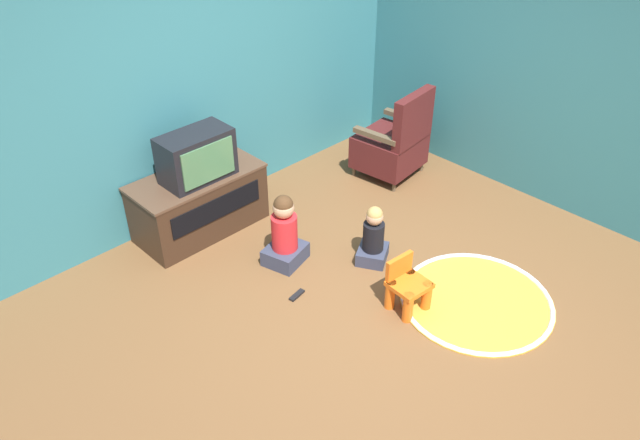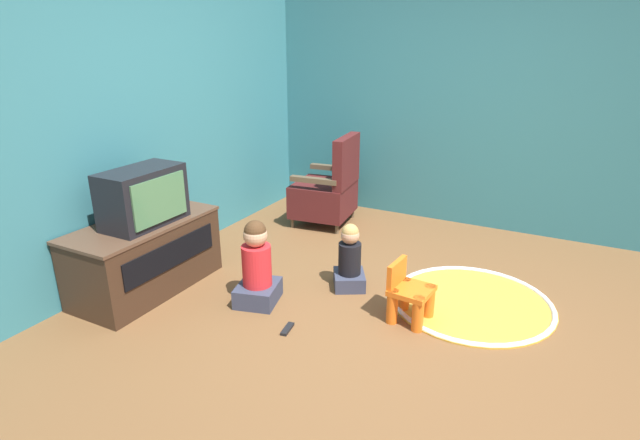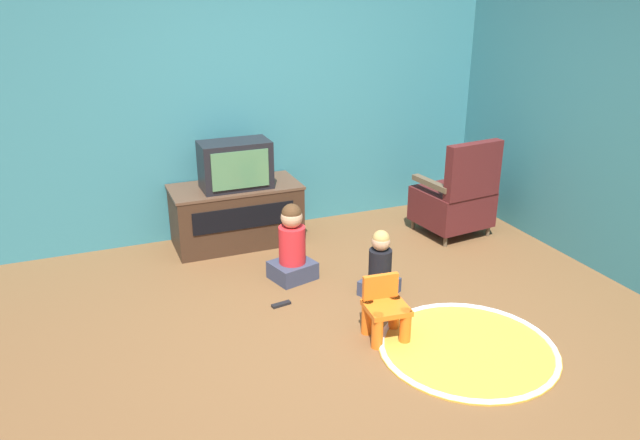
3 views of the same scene
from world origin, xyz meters
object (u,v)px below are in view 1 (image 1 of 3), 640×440
object	(u,v)px
television	(197,156)
black_armchair	(394,144)
child_watching_left	(373,238)
tv_cabinet	(199,202)
remote_control	(297,295)
yellow_kid_chair	(407,288)
child_watching_center	(285,234)

from	to	relation	value
television	black_armchair	xyz separation A→B (m)	(1.97, -0.52, -0.41)
black_armchair	child_watching_left	world-z (taller)	black_armchair
black_armchair	television	bearing A→B (deg)	-21.41
tv_cabinet	remote_control	distance (m)	1.31
black_armchair	remote_control	size ratio (longest dim) A/B	6.06
remote_control	child_watching_left	bearing A→B (deg)	-16.82
television	remote_control	bearing A→B (deg)	-90.54
tv_cabinet	black_armchair	bearing A→B (deg)	-16.34
tv_cabinet	television	size ratio (longest dim) A/B	1.89
tv_cabinet	yellow_kid_chair	world-z (taller)	tv_cabinet
child_watching_left	remote_control	size ratio (longest dim) A/B	3.41
black_armchair	child_watching_center	size ratio (longest dim) A/B	1.45
television	black_armchair	size ratio (longest dim) A/B	0.65
television	child_watching_left	world-z (taller)	television
television	child_watching_left	size ratio (longest dim) A/B	1.15
television	child_watching_left	bearing A→B (deg)	-60.30
child_watching_left	remote_control	distance (m)	0.81
tv_cabinet	child_watching_left	size ratio (longest dim) A/B	2.18
tv_cabinet	child_watching_left	distance (m)	1.58
child_watching_left	child_watching_center	size ratio (longest dim) A/B	0.82
black_armchair	remote_control	bearing A→B (deg)	12.93
remote_control	black_armchair	bearing A→B (deg)	10.57
yellow_kid_chair	child_watching_left	world-z (taller)	child_watching_left
black_armchair	child_watching_left	xyz separation A→B (m)	(-1.21, -0.81, -0.13)
child_watching_center	black_armchair	bearing A→B (deg)	-5.06
television	child_watching_center	bearing A→B (deg)	-74.88
yellow_kid_chair	tv_cabinet	bearing A→B (deg)	109.66
television	child_watching_center	size ratio (longest dim) A/B	0.95
black_armchair	yellow_kid_chair	bearing A→B (deg)	36.64
child_watching_left	child_watching_center	bearing A→B (deg)	107.18
tv_cabinet	child_watching_left	world-z (taller)	tv_cabinet
yellow_kid_chair	child_watching_center	size ratio (longest dim) A/B	0.65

